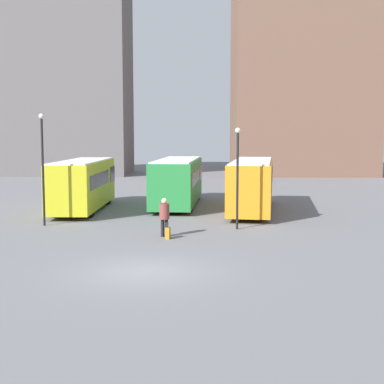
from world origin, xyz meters
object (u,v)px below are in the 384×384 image
(bus_2, at_px, (252,183))
(lamp_post_1, at_px, (238,169))
(traveler, at_px, (164,214))
(bus_0, at_px, (83,183))
(suitcase, at_px, (168,233))
(bus_1, at_px, (178,180))
(lamp_post_0, at_px, (43,160))

(bus_2, relative_size, lamp_post_1, 2.15)
(traveler, height_order, lamp_post_1, lamp_post_1)
(bus_0, relative_size, bus_2, 0.87)
(suitcase, bearing_deg, traveler, 28.94)
(bus_0, height_order, bus_1, bus_0)
(traveler, relative_size, lamp_post_0, 0.31)
(lamp_post_0, bearing_deg, bus_1, 50.72)
(bus_2, distance_m, lamp_post_0, 13.00)
(bus_1, distance_m, traveler, 11.40)
(suitcase, xyz_separation_m, lamp_post_0, (-6.68, 3.59, 3.15))
(lamp_post_0, bearing_deg, bus_2, 26.53)
(bus_2, height_order, suitcase, bus_2)
(bus_2, bearing_deg, lamp_post_1, 176.33)
(traveler, height_order, suitcase, traveler)
(bus_1, xyz_separation_m, lamp_post_1, (3.29, -9.31, 1.33))
(bus_0, distance_m, bus_1, 6.36)
(traveler, height_order, lamp_post_0, lamp_post_0)
(lamp_post_0, bearing_deg, bus_0, 81.87)
(bus_1, relative_size, lamp_post_0, 1.77)
(traveler, distance_m, lamp_post_0, 7.58)
(bus_1, xyz_separation_m, suitcase, (-0.08, -11.86, -1.43))
(bus_2, bearing_deg, bus_1, 70.74)
(bus_0, distance_m, bus_2, 10.68)
(bus_1, height_order, suitcase, bus_1)
(lamp_post_0, bearing_deg, traveler, -25.57)
(bus_0, relative_size, bus_1, 0.93)
(bus_0, relative_size, suitcase, 12.25)
(bus_1, height_order, lamp_post_0, lamp_post_0)
(bus_1, xyz_separation_m, bus_2, (4.76, -2.52, 0.03))
(suitcase, bearing_deg, bus_2, -19.34)
(bus_2, height_order, traveler, bus_2)
(bus_0, xyz_separation_m, bus_2, (10.68, -0.19, 0.02))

